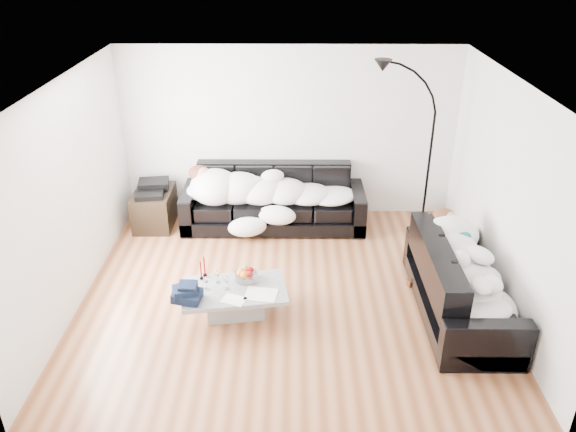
{
  "coord_description": "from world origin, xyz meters",
  "views": [
    {
      "loc": [
        0.05,
        -5.81,
        4.02
      ],
      "look_at": [
        0.0,
        0.3,
        0.9
      ],
      "focal_mm": 35.0,
      "sensor_mm": 36.0,
      "label": 1
    }
  ],
  "objects_px": {
    "sleeper_back": "(273,187)",
    "stereo": "(152,187)",
    "wine_glass_a": "(218,277)",
    "sleeper_right": "(464,264)",
    "coffee_table": "(235,301)",
    "fruit_bowl": "(246,274)",
    "wine_glass_c": "(227,283)",
    "av_cabinet": "(155,208)",
    "sofa_right": "(462,280)",
    "shoes": "(421,279)",
    "sofa_back": "(273,198)",
    "wine_glass_b": "(206,283)",
    "candle_right": "(204,267)",
    "floor_lamp": "(429,161)",
    "candle_left": "(201,271)"
  },
  "relations": [
    {
      "from": "candle_right",
      "to": "floor_lamp",
      "type": "xyz_separation_m",
      "value": [
        2.98,
        1.83,
        0.63
      ]
    },
    {
      "from": "sofa_back",
      "to": "coffee_table",
      "type": "relative_size",
      "value": 2.29
    },
    {
      "from": "wine_glass_b",
      "to": "wine_glass_c",
      "type": "height_order",
      "value": "wine_glass_c"
    },
    {
      "from": "sofa_right",
      "to": "floor_lamp",
      "type": "bearing_deg",
      "value": 0.37
    },
    {
      "from": "fruit_bowl",
      "to": "candle_right",
      "type": "xyz_separation_m",
      "value": [
        -0.5,
        0.08,
        0.05
      ]
    },
    {
      "from": "coffee_table",
      "to": "wine_glass_a",
      "type": "bearing_deg",
      "value": 147.63
    },
    {
      "from": "sofa_right",
      "to": "sleeper_back",
      "type": "height_order",
      "value": "sleeper_back"
    },
    {
      "from": "sofa_back",
      "to": "candle_right",
      "type": "height_order",
      "value": "sofa_back"
    },
    {
      "from": "sleeper_back",
      "to": "fruit_bowl",
      "type": "bearing_deg",
      "value": -97.4
    },
    {
      "from": "shoes",
      "to": "coffee_table",
      "type": "bearing_deg",
      "value": -170.57
    },
    {
      "from": "coffee_table",
      "to": "sofa_back",
      "type": "bearing_deg",
      "value": 80.26
    },
    {
      "from": "sofa_right",
      "to": "coffee_table",
      "type": "relative_size",
      "value": 1.81
    },
    {
      "from": "floor_lamp",
      "to": "sofa_right",
      "type": "bearing_deg",
      "value": -81.06
    },
    {
      "from": "sofa_back",
      "to": "fruit_bowl",
      "type": "height_order",
      "value": "sofa_back"
    },
    {
      "from": "candle_right",
      "to": "stereo",
      "type": "bearing_deg",
      "value": 117.97
    },
    {
      "from": "wine_glass_a",
      "to": "stereo",
      "type": "distance_m",
      "value": 2.44
    },
    {
      "from": "coffee_table",
      "to": "stereo",
      "type": "distance_m",
      "value": 2.68
    },
    {
      "from": "sleeper_right",
      "to": "shoes",
      "type": "distance_m",
      "value": 0.9
    },
    {
      "from": "wine_glass_b",
      "to": "candle_right",
      "type": "distance_m",
      "value": 0.29
    },
    {
      "from": "sleeper_right",
      "to": "fruit_bowl",
      "type": "height_order",
      "value": "sleeper_right"
    },
    {
      "from": "sleeper_right",
      "to": "coffee_table",
      "type": "relative_size",
      "value": 1.55
    },
    {
      "from": "wine_glass_a",
      "to": "wine_glass_b",
      "type": "height_order",
      "value": "wine_glass_b"
    },
    {
      "from": "wine_glass_c",
      "to": "floor_lamp",
      "type": "xyz_separation_m",
      "value": [
        2.69,
        2.1,
        0.68
      ]
    },
    {
      "from": "sleeper_back",
      "to": "coffee_table",
      "type": "xyz_separation_m",
      "value": [
        -0.38,
        -2.18,
        -0.48
      ]
    },
    {
      "from": "sleeper_back",
      "to": "sleeper_right",
      "type": "relative_size",
      "value": 1.25
    },
    {
      "from": "sofa_right",
      "to": "shoes",
      "type": "distance_m",
      "value": 0.78
    },
    {
      "from": "sleeper_right",
      "to": "av_cabinet",
      "type": "xyz_separation_m",
      "value": [
        -4.03,
        2.16,
        -0.37
      ]
    },
    {
      "from": "sofa_back",
      "to": "sleeper_right",
      "type": "height_order",
      "value": "sofa_back"
    },
    {
      "from": "sofa_back",
      "to": "candle_right",
      "type": "relative_size",
      "value": 10.33
    },
    {
      "from": "wine_glass_a",
      "to": "stereo",
      "type": "bearing_deg",
      "value": 120.02
    },
    {
      "from": "sofa_right",
      "to": "wine_glass_c",
      "type": "bearing_deg",
      "value": 91.66
    },
    {
      "from": "fruit_bowl",
      "to": "wine_glass_a",
      "type": "distance_m",
      "value": 0.33
    },
    {
      "from": "fruit_bowl",
      "to": "wine_glass_c",
      "type": "height_order",
      "value": "wine_glass_c"
    },
    {
      "from": "sleeper_back",
      "to": "stereo",
      "type": "bearing_deg",
      "value": 178.28
    },
    {
      "from": "coffee_table",
      "to": "candle_left",
      "type": "relative_size",
      "value": 5.03
    },
    {
      "from": "wine_glass_a",
      "to": "candle_left",
      "type": "bearing_deg",
      "value": 160.52
    },
    {
      "from": "sleeper_right",
      "to": "candle_left",
      "type": "bearing_deg",
      "value": 87.59
    },
    {
      "from": "shoes",
      "to": "av_cabinet",
      "type": "height_order",
      "value": "av_cabinet"
    },
    {
      "from": "wine_glass_b",
      "to": "shoes",
      "type": "bearing_deg",
      "value": 14.81
    },
    {
      "from": "av_cabinet",
      "to": "floor_lamp",
      "type": "relative_size",
      "value": 0.36
    },
    {
      "from": "sleeper_back",
      "to": "candle_left",
      "type": "xyz_separation_m",
      "value": [
        -0.79,
        -1.98,
        -0.19
      ]
    },
    {
      "from": "wine_glass_a",
      "to": "wine_glass_c",
      "type": "xyz_separation_m",
      "value": [
        0.12,
        -0.13,
        0.01
      ]
    },
    {
      "from": "wine_glass_a",
      "to": "wine_glass_c",
      "type": "relative_size",
      "value": 0.93
    },
    {
      "from": "candle_left",
      "to": "av_cabinet",
      "type": "bearing_deg",
      "value": 116.46
    },
    {
      "from": "floor_lamp",
      "to": "av_cabinet",
      "type": "bearing_deg",
      "value": -173.34
    },
    {
      "from": "fruit_bowl",
      "to": "floor_lamp",
      "type": "xyz_separation_m",
      "value": [
        2.48,
        1.91,
        0.68
      ]
    },
    {
      "from": "sleeper_back",
      "to": "wine_glass_a",
      "type": "bearing_deg",
      "value": -105.87
    },
    {
      "from": "av_cabinet",
      "to": "sofa_right",
      "type": "bearing_deg",
      "value": -28.51
    },
    {
      "from": "sleeper_back",
      "to": "sleeper_right",
      "type": "distance_m",
      "value": 3.07
    },
    {
      "from": "fruit_bowl",
      "to": "av_cabinet",
      "type": "xyz_separation_m",
      "value": [
        -1.54,
        2.04,
        -0.15
      ]
    }
  ]
}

